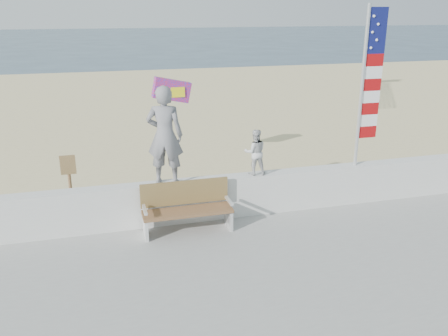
{
  "coord_description": "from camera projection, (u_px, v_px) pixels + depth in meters",
  "views": [
    {
      "loc": [
        -2.26,
        -7.12,
        4.48
      ],
      "look_at": [
        0.2,
        1.8,
        1.35
      ],
      "focal_mm": 38.0,
      "sensor_mm": 36.0,
      "label": 1
    }
  ],
  "objects": [
    {
      "name": "adult",
      "position": [
        165.0,
        135.0,
        9.42
      ],
      "size": [
        0.84,
        0.68,
        1.99
      ],
      "primitive_type": "imported",
      "rotation": [
        0.0,
        0.0,
        2.82
      ],
      "color": "slate",
      "rests_on": "seawall"
    },
    {
      "name": "seawall",
      "position": [
        213.0,
        198.0,
        10.13
      ],
      "size": [
        30.0,
        0.35,
        0.9
      ],
      "primitive_type": "cube",
      "color": "silver",
      "rests_on": "boardwalk"
    },
    {
      "name": "parafoil_kite",
      "position": [
        172.0,
        90.0,
        13.05
      ],
      "size": [
        1.12,
        0.35,
        0.76
      ],
      "color": "#FC211C",
      "rests_on": "ground"
    },
    {
      "name": "sign",
      "position": [
        70.0,
        182.0,
        10.16
      ],
      "size": [
        0.32,
        0.07,
        1.46
      ],
      "color": "olive",
      "rests_on": "sand"
    },
    {
      "name": "bench",
      "position": [
        187.0,
        207.0,
        9.53
      ],
      "size": [
        1.8,
        0.57,
        1.0
      ],
      "color": "brown",
      "rests_on": "boardwalk"
    },
    {
      "name": "child",
      "position": [
        255.0,
        152.0,
        10.06
      ],
      "size": [
        0.53,
        0.43,
        0.99
      ],
      "primitive_type": "imported",
      "rotation": [
        0.0,
        0.0,
        3.01
      ],
      "color": "silver",
      "rests_on": "seawall"
    },
    {
      "name": "flag",
      "position": [
        368.0,
        80.0,
        10.25
      ],
      "size": [
        0.5,
        0.08,
        3.5
      ],
      "color": "silver",
      "rests_on": "seawall"
    },
    {
      "name": "ground",
      "position": [
        240.0,
        271.0,
        8.5
      ],
      "size": [
        220.0,
        220.0,
        0.0
      ],
      "primitive_type": "plane",
      "color": "#294052",
      "rests_on": "ground"
    },
    {
      "name": "sand",
      "position": [
        164.0,
        141.0,
        16.71
      ],
      "size": [
        90.0,
        40.0,
        0.08
      ],
      "primitive_type": "cube",
      "color": "beige",
      "rests_on": "ground"
    }
  ]
}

